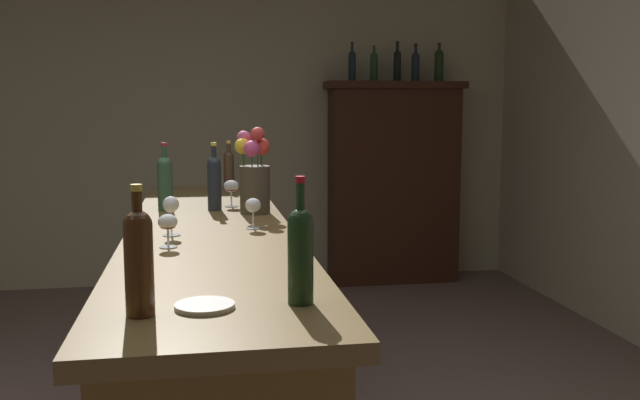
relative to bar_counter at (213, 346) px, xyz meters
The scene contains 19 objects.
wall_back 3.36m from the bar_counter, 94.23° to the left, with size 5.99×0.12×2.79m, color #C2BC97.
bar_counter is the anchor object (origin of this frame).
display_cabinet 3.39m from the bar_counter, 61.34° to the left, with size 1.18×0.38×1.73m.
wine_bottle_malbec 0.80m from the bar_counter, 86.18° to the left, with size 0.07×0.07×0.32m.
wine_bottle_riesling 0.85m from the bar_counter, 111.45° to the left, with size 0.07×0.07×0.32m.
wine_bottle_rose 1.45m from the bar_counter, 84.05° to the left, with size 0.06×0.06×0.29m.
wine_bottle_merlot 1.39m from the bar_counter, 98.57° to the right, with size 0.07×0.07×0.31m.
wine_bottle_chardonnay 1.36m from the bar_counter, 80.13° to the right, with size 0.07×0.07×0.32m.
wine_glass_front 0.63m from the bar_counter, 22.57° to the right, with size 0.06×0.06×0.13m.
wine_glass_mid 0.74m from the bar_counter, 110.49° to the right, with size 0.07×0.07×0.12m.
wine_glass_rear 0.84m from the bar_counter, 78.65° to the left, with size 0.07×0.07×0.13m.
wine_glass_spare 0.66m from the bar_counter, 130.34° to the right, with size 0.07×0.07×0.15m.
flower_arrangement 0.79m from the bar_counter, 58.24° to the left, with size 0.16×0.15×0.40m.
cheese_plate 1.29m from the bar_counter, 91.59° to the right, with size 0.15×0.15×0.01m, color white.
display_bottle_left 3.48m from the bar_counter, 67.20° to the left, with size 0.06×0.06×0.32m.
display_bottle_midleft 3.55m from the bar_counter, 64.16° to the left, with size 0.06×0.06×0.31m.
display_bottle_center 3.64m from the bar_counter, 61.06° to the left, with size 0.06×0.06×0.34m.
display_bottle_midright 3.71m from the bar_counter, 58.73° to the left, with size 0.07×0.07×0.32m.
display_bottle_right 3.82m from the bar_counter, 55.87° to the left, with size 0.08×0.08×0.33m.
Camera 1 is at (0.20, -2.53, 1.52)m, focal length 39.49 mm.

